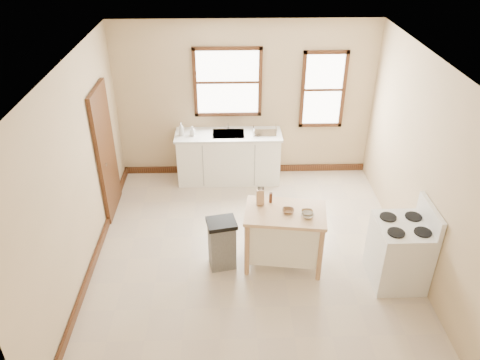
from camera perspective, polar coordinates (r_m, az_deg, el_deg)
name	(u,v)px	position (r m, az deg, el deg)	size (l,w,h in m)	color
floor	(251,257)	(6.83, 1.37, -9.33)	(5.00, 5.00, 0.00)	#C3B09A
ceiling	(254,66)	(5.46, 1.74, 13.71)	(5.00, 5.00, 0.00)	white
wall_back	(245,101)	(8.28, 0.62, 9.59)	(4.50, 0.04, 2.80)	#CDAF87
wall_left	(77,175)	(6.32, -19.30, 0.54)	(0.04, 5.00, 2.80)	#CDAF87
wall_right	(425,170)	(6.54, 21.64, 1.11)	(0.04, 5.00, 2.80)	#CDAF87
window_main	(228,82)	(8.13, -1.52, 11.81)	(1.17, 0.06, 1.22)	#37190F
window_side	(323,90)	(8.35, 10.10, 10.77)	(0.77, 0.06, 1.37)	#37190F
door_left	(106,152)	(7.56, -16.03, 3.25)	(0.06, 0.90, 2.10)	#37190F
baseboard_back	(245,169)	(8.83, 0.58, 1.40)	(4.50, 0.04, 0.12)	#37190F
baseboard_left	(96,256)	(7.05, -17.19, -8.89)	(0.04, 5.00, 0.12)	#37190F
sink_counter	(229,157)	(8.39, -1.38, 2.83)	(1.86, 0.62, 0.92)	white
faucet	(228,124)	(8.30, -1.44, 6.89)	(0.03, 0.03, 0.22)	silver
soap_bottle_a	(181,129)	(8.14, -7.18, 6.17)	(0.09, 0.09, 0.23)	#B2B2B2
soap_bottle_b	(193,131)	(8.13, -5.80, 6.00)	(0.08, 0.08, 0.17)	#B2B2B2
dish_rack	(265,131)	(8.18, 3.04, 6.01)	(0.41, 0.31, 0.10)	silver
kitchen_island	(284,238)	(6.49, 5.38, -7.01)	(1.07, 0.68, 0.88)	#D8B47F
knife_block	(260,198)	(6.30, 2.47, -2.15)	(0.10, 0.10, 0.20)	tan
pepper_grinder	(271,198)	(6.35, 3.76, -2.18)	(0.04, 0.04, 0.15)	#472313
bowl_a	(288,211)	(6.21, 5.89, -3.76)	(0.16, 0.16, 0.04)	brown
bowl_b	(307,213)	(6.21, 8.21, -3.97)	(0.16, 0.16, 0.04)	brown
bowl_c	(308,215)	(6.15, 8.24, -4.28)	(0.16, 0.16, 0.05)	silver
trash_bin	(222,244)	(6.47, -2.21, -7.75)	(0.39, 0.32, 0.75)	slate
gas_stove	(401,245)	(6.46, 18.99, -7.45)	(0.72, 0.73, 1.17)	silver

